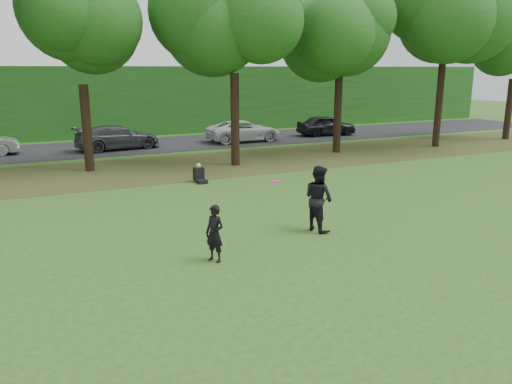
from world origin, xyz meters
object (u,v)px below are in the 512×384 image
Objects in this scene: player_left at (215,234)px; player_right at (319,198)px; seated_person at (199,175)px; frisbee at (275,181)px.

player_right is (3.76, 1.06, 0.26)m from player_left.
player_right is 8.00m from seated_person.
frisbee is at bearing 76.09° from player_left.
frisbee is at bearing 95.46° from player_right.
frisbee is (2.01, 0.57, 1.06)m from player_left.
player_left is 2.34m from frisbee.
player_left is 3.91m from player_right.
player_right is 7.33× the size of frisbee.
player_right is 2.44× the size of seated_person.
frisbee reaches higher than seated_person.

